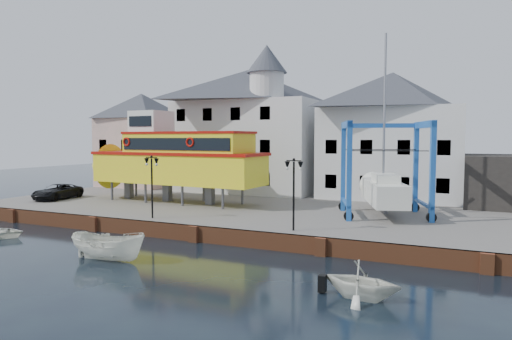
% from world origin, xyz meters
% --- Properties ---
extents(ground, '(140.00, 140.00, 0.00)m').
position_xyz_m(ground, '(0.00, 0.00, 0.00)').
color(ground, black).
rests_on(ground, ground).
extents(hardstanding, '(44.00, 22.00, 1.00)m').
position_xyz_m(hardstanding, '(0.00, 11.00, 0.50)').
color(hardstanding, '#64615B').
rests_on(hardstanding, ground).
extents(quay_wall, '(44.00, 0.47, 1.00)m').
position_xyz_m(quay_wall, '(-0.00, 0.10, 0.50)').
color(quay_wall, brown).
rests_on(quay_wall, ground).
extents(building_pink, '(8.00, 7.00, 10.30)m').
position_xyz_m(building_pink, '(-18.00, 18.00, 6.15)').
color(building_pink, '#BB9D8E').
rests_on(building_pink, hardstanding).
extents(building_white_main, '(14.00, 8.30, 14.00)m').
position_xyz_m(building_white_main, '(-4.87, 18.39, 7.34)').
color(building_white_main, silver).
rests_on(building_white_main, hardstanding).
extents(building_white_right, '(12.00, 8.00, 11.20)m').
position_xyz_m(building_white_right, '(9.00, 19.00, 6.60)').
color(building_white_right, silver).
rests_on(building_white_right, hardstanding).
extents(lamp_post_left, '(1.12, 0.32, 4.20)m').
position_xyz_m(lamp_post_left, '(-4.00, 1.20, 4.17)').
color(lamp_post_left, black).
rests_on(lamp_post_left, hardstanding).
extents(lamp_post_right, '(1.12, 0.32, 4.20)m').
position_xyz_m(lamp_post_right, '(6.00, 1.20, 4.17)').
color(lamp_post_right, black).
rests_on(lamp_post_right, hardstanding).
extents(tour_boat, '(17.73, 5.13, 7.63)m').
position_xyz_m(tour_boat, '(-7.82, 8.37, 4.60)').
color(tour_boat, '#59595E').
rests_on(tour_boat, hardstanding).
extents(travel_lift, '(6.94, 8.48, 12.45)m').
position_xyz_m(travel_lift, '(9.77, 9.05, 3.08)').
color(travel_lift, '#1541AA').
rests_on(travel_lift, hardstanding).
extents(van, '(2.60, 4.89, 1.31)m').
position_xyz_m(van, '(-17.46, 5.54, 1.65)').
color(van, black).
rests_on(van, hardstanding).
extents(motorboat_a, '(4.49, 2.06, 1.68)m').
position_xyz_m(motorboat_a, '(-1.82, -5.39, 0.00)').
color(motorboat_a, white).
rests_on(motorboat_a, ground).
extents(motorboat_c, '(3.37, 3.00, 1.62)m').
position_xyz_m(motorboat_c, '(11.31, -5.69, 0.00)').
color(motorboat_c, white).
rests_on(motorboat_c, ground).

